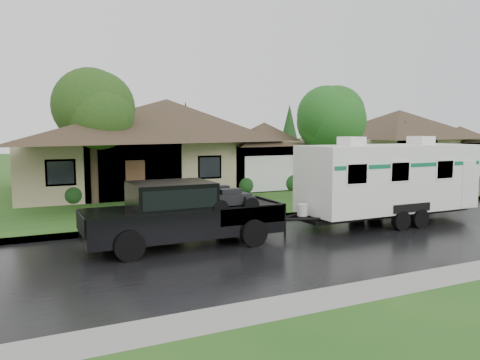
% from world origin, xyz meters
% --- Properties ---
extents(ground, '(140.00, 140.00, 0.00)m').
position_xyz_m(ground, '(0.00, 0.00, 0.00)').
color(ground, '#24581B').
rests_on(ground, ground).
extents(road, '(140.00, 8.00, 0.01)m').
position_xyz_m(road, '(0.00, -2.00, 0.01)').
color(road, black).
rests_on(road, ground).
extents(curb, '(140.00, 0.50, 0.15)m').
position_xyz_m(curb, '(0.00, 2.25, 0.07)').
color(curb, gray).
rests_on(curb, ground).
extents(lawn, '(140.00, 26.00, 0.15)m').
position_xyz_m(lawn, '(0.00, 15.00, 0.07)').
color(lawn, '#24581B').
rests_on(lawn, ground).
extents(house_main, '(19.44, 10.80, 6.90)m').
position_xyz_m(house_main, '(2.29, 13.84, 3.59)').
color(house_main, tan).
rests_on(house_main, lawn).
extents(house_neighbor, '(15.12, 9.72, 6.45)m').
position_xyz_m(house_neighbor, '(22.27, 14.34, 3.32)').
color(house_neighbor, tan).
rests_on(house_neighbor, lawn).
extents(tree_left_green, '(3.96, 3.96, 6.55)m').
position_xyz_m(tree_left_green, '(-3.27, 9.12, 4.70)').
color(tree_left_green, '#382B1E').
rests_on(tree_left_green, lawn).
extents(tree_right_green, '(3.75, 3.75, 6.20)m').
position_xyz_m(tree_right_green, '(10.36, 8.14, 4.45)').
color(tree_right_green, '#382B1E').
rests_on(tree_right_green, lawn).
extents(shrub_row, '(13.60, 1.00, 1.00)m').
position_xyz_m(shrub_row, '(2.00, 9.30, 0.65)').
color(shrub_row, '#143814').
rests_on(shrub_row, lawn).
extents(pickup_truck, '(6.39, 2.43, 2.13)m').
position_xyz_m(pickup_truck, '(-1.99, -0.60, 1.14)').
color(pickup_truck, black).
rests_on(pickup_truck, ground).
extents(travel_trailer, '(7.89, 2.77, 3.54)m').
position_xyz_m(travel_trailer, '(6.83, -0.60, 1.88)').
color(travel_trailer, white).
rests_on(travel_trailer, ground).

